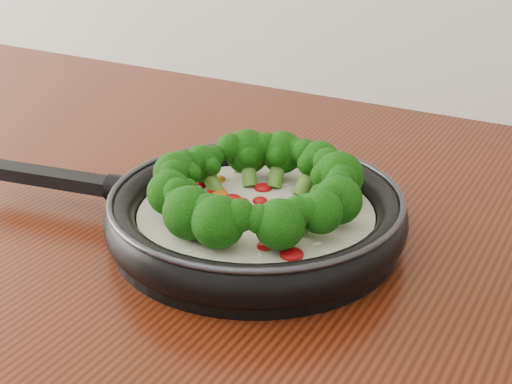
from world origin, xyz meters
The scene contains 1 object.
skillet centered at (0.11, 1.03, 0.93)m, with size 0.47×0.33×0.08m.
Camera 1 is at (0.41, 0.50, 1.23)m, focal length 49.70 mm.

